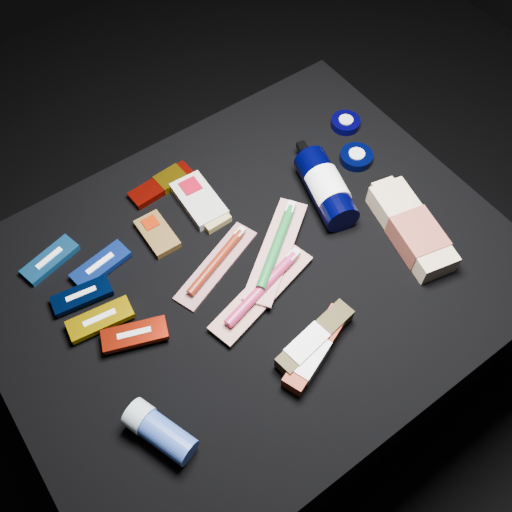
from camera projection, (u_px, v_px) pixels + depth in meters
ground at (253, 349)px, 1.44m from camera, size 3.00×3.00×0.00m
cloth_table at (253, 315)px, 1.27m from camera, size 0.98×0.78×0.40m
luna_bar_0 at (50, 260)px, 1.10m from camera, size 0.12×0.07×0.01m
luna_bar_1 at (101, 265)px, 1.09m from camera, size 0.12×0.06×0.02m
luna_bar_2 at (82, 296)px, 1.05m from camera, size 0.11×0.06×0.01m
luna_bar_3 at (100, 319)px, 1.02m from camera, size 0.12×0.06×0.02m
luna_bar_4 at (135, 335)px, 1.00m from camera, size 0.12×0.08×0.02m
clif_bar_0 at (156, 233)px, 1.13m from camera, size 0.06×0.10×0.02m
clif_bar_1 at (198, 198)px, 1.17m from camera, size 0.08×0.13×0.02m
clif_bar_2 at (205, 208)px, 1.16m from camera, size 0.06×0.10×0.02m
power_bar at (165, 183)px, 1.20m from camera, size 0.14×0.05×0.02m
lotion_bottle at (326, 188)px, 1.15m from camera, size 0.11×0.23×0.07m
cream_tin_upper at (345, 123)px, 1.29m from camera, size 0.07×0.07×0.02m
cream_tin_lower at (356, 157)px, 1.23m from camera, size 0.07×0.07×0.02m
bodywash_bottle at (412, 230)px, 1.12m from camera, size 0.12×0.24×0.05m
deodorant_stick at (159, 431)px, 0.91m from camera, size 0.09×0.13×0.05m
toothbrush_pack_0 at (217, 263)px, 1.09m from camera, size 0.21×0.12×0.02m
toothbrush_pack_1 at (263, 289)px, 1.05m from camera, size 0.25×0.11×0.03m
toothbrush_pack_2 at (277, 247)px, 1.09m from camera, size 0.23×0.19×0.03m
toothpaste_carton_red at (314, 352)px, 0.99m from camera, size 0.17×0.10×0.03m
toothpaste_carton_green at (312, 341)px, 0.99m from camera, size 0.17×0.06×0.03m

